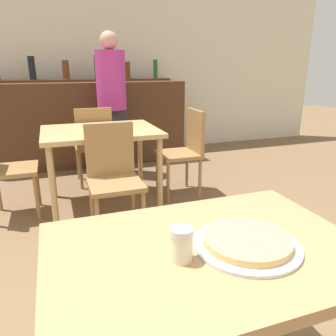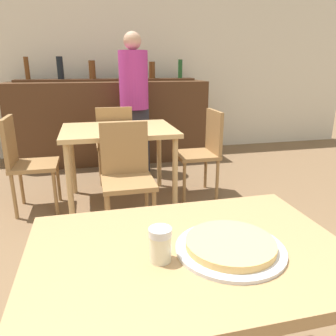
% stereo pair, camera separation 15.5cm
% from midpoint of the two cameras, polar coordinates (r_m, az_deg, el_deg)
% --- Properties ---
extents(wall_back, '(8.00, 0.05, 2.80)m').
position_cam_midpoint_polar(wall_back, '(5.02, -16.26, 18.06)').
color(wall_back, silver).
rests_on(wall_back, ground_plane).
extents(dining_table_near, '(1.04, 0.71, 0.73)m').
position_cam_midpoint_polar(dining_table_near, '(1.15, 2.51, -17.43)').
color(dining_table_near, '#A87F51').
rests_on(dining_table_near, ground_plane).
extents(dining_table_far, '(1.03, 0.81, 0.74)m').
position_cam_midpoint_polar(dining_table_far, '(3.10, -13.04, 5.05)').
color(dining_table_far, tan).
rests_on(dining_table_far, ground_plane).
extents(bar_counter, '(2.60, 0.56, 1.09)m').
position_cam_midpoint_polar(bar_counter, '(4.58, -14.90, 7.48)').
color(bar_counter, '#4C2D19').
rests_on(bar_counter, ground_plane).
extents(bar_back_shelf, '(2.39, 0.24, 0.33)m').
position_cam_midpoint_polar(bar_back_shelf, '(4.66, -15.80, 15.12)').
color(bar_back_shelf, '#4C2D19').
rests_on(bar_back_shelf, bar_counter).
extents(chair_far_side_front, '(0.40, 0.40, 0.87)m').
position_cam_midpoint_polar(chair_far_side_front, '(2.58, -11.24, -0.75)').
color(chair_far_side_front, olive).
rests_on(chair_far_side_front, ground_plane).
extents(chair_far_side_back, '(0.40, 0.40, 0.87)m').
position_cam_midpoint_polar(chair_far_side_back, '(3.69, -13.98, 4.55)').
color(chair_far_side_back, olive).
rests_on(chair_far_side_back, ground_plane).
extents(chair_far_side_left, '(0.40, 0.40, 0.87)m').
position_cam_midpoint_polar(chair_far_side_left, '(3.16, -28.25, 0.80)').
color(chair_far_side_left, olive).
rests_on(chair_far_side_left, ground_plane).
extents(chair_far_side_right, '(0.40, 0.40, 0.87)m').
position_cam_midpoint_polar(chair_far_side_right, '(3.33, 1.76, 3.70)').
color(chair_far_side_right, olive).
rests_on(chair_far_side_right, ground_plane).
extents(pizza_tray, '(0.35, 0.35, 0.04)m').
position_cam_midpoint_polar(pizza_tray, '(1.11, 9.57, -12.71)').
color(pizza_tray, silver).
rests_on(pizza_tray, dining_table_near).
extents(cheese_shaker, '(0.07, 0.07, 0.11)m').
position_cam_midpoint_polar(cheese_shaker, '(1.00, -2.11, -13.23)').
color(cheese_shaker, beige).
rests_on(cheese_shaker, dining_table_near).
extents(person_standing, '(0.34, 0.34, 1.66)m').
position_cam_midpoint_polar(person_standing, '(3.99, -10.89, 11.50)').
color(person_standing, '#2D2D38').
rests_on(person_standing, ground_plane).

